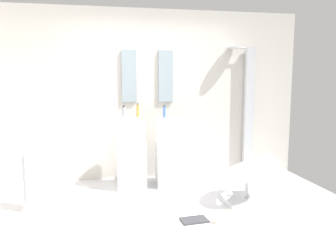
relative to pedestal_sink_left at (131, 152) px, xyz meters
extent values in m
cube|color=silver|center=(0.28, -1.15, -0.53)|extent=(4.80, 3.60, 0.04)
cube|color=beige|center=(0.28, 0.50, 0.79)|extent=(4.80, 0.10, 2.60)
cube|color=white|center=(0.00, 0.00, -0.18)|extent=(0.40, 0.40, 0.67)
cylinder|color=white|center=(0.00, 0.00, 0.33)|extent=(0.41, 0.41, 0.34)
cylinder|color=#B7BABF|center=(0.00, 0.11, 0.54)|extent=(0.02, 0.02, 0.10)
cube|color=white|center=(0.56, 0.00, -0.18)|extent=(0.40, 0.40, 0.67)
cylinder|color=white|center=(0.56, 0.00, 0.33)|extent=(0.41, 0.41, 0.34)
cylinder|color=#B7BABF|center=(0.56, 0.11, 0.54)|extent=(0.02, 0.02, 0.10)
cube|color=#8C9EA8|center=(0.00, 0.43, 1.08)|extent=(0.22, 0.03, 0.78)
cube|color=#8C9EA8|center=(0.56, 0.43, 1.08)|extent=(0.22, 0.03, 0.78)
cube|color=#B7BABF|center=(1.91, 0.38, 0.52)|extent=(0.14, 0.08, 2.05)
cylinder|color=#B7BABF|center=(1.76, 0.36, 1.52)|extent=(0.30, 0.02, 0.02)
cylinder|color=#B7BABF|center=(1.61, 0.33, 1.52)|extent=(0.24, 0.24, 0.02)
cube|color=#B7BABF|center=(1.38, -0.82, -0.48)|extent=(0.56, 0.50, 0.06)
cylinder|color=#B7BABF|center=(1.38, -0.82, -0.31)|extent=(0.05, 0.05, 0.34)
torus|color=white|center=(1.38, -0.82, -0.11)|extent=(1.10, 1.10, 0.49)
cylinder|color=#B7BABF|center=(-1.24, -0.73, -0.03)|extent=(0.03, 0.03, 0.95)
cylinder|color=#B7BABF|center=(-1.06, -0.73, 0.39)|extent=(0.36, 0.02, 0.02)
cube|color=white|center=(-1.06, -0.73, 0.14)|extent=(0.04, 0.22, 0.50)
cube|color=white|center=(0.83, -1.34, -0.50)|extent=(1.13, 0.67, 0.01)
cube|color=#38383D|center=(0.60, -1.28, -0.49)|extent=(0.30, 0.21, 0.02)
cylinder|color=white|center=(0.85, -1.38, -0.45)|extent=(0.09, 0.09, 0.10)
cylinder|color=#C68C38|center=(0.10, 0.10, 0.58)|extent=(0.04, 0.04, 0.17)
cylinder|color=black|center=(0.10, 0.10, 0.68)|extent=(0.02, 0.02, 0.02)
cylinder|color=#4C72B7|center=(0.46, -0.09, 0.57)|extent=(0.04, 0.04, 0.16)
cylinder|color=black|center=(0.46, -0.09, 0.66)|extent=(0.02, 0.02, 0.02)
cylinder|color=#99999E|center=(-0.10, 0.01, 0.57)|extent=(0.05, 0.05, 0.15)
cylinder|color=black|center=(-0.10, 0.01, 0.65)|extent=(0.03, 0.03, 0.02)
camera|label=1|loc=(-0.18, -4.38, 0.92)|focal=33.46mm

